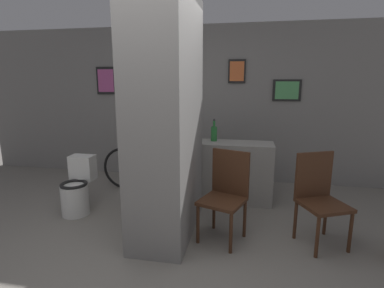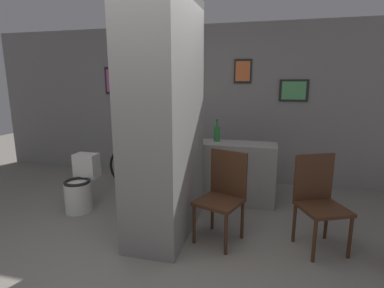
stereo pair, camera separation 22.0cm
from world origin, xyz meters
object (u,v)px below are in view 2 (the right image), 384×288
(toilet, at_px, (81,187))
(bottle_tall, at_px, (217,133))
(bicycle, at_px, (155,168))
(chair_by_doorway, at_px, (319,198))
(chair_near_pillar, at_px, (223,192))

(toilet, xyz_separation_m, bottle_tall, (1.68, 0.85, 0.66))
(bottle_tall, bearing_deg, bicycle, 175.02)
(toilet, bearing_deg, bicycle, 53.37)
(toilet, xyz_separation_m, bicycle, (0.70, 0.94, 0.04))
(bottle_tall, bearing_deg, chair_by_doorway, -39.77)
(toilet, height_order, chair_by_doorway, chair_by_doorway)
(chair_by_doorway, xyz_separation_m, bottle_tall, (-1.24, 1.03, 0.44))
(bicycle, bearing_deg, toilet, -126.63)
(bicycle, height_order, bottle_tall, bottle_tall)
(chair_by_doorway, height_order, bottle_tall, bottle_tall)
(toilet, xyz_separation_m, chair_near_pillar, (1.95, -0.27, 0.21))
(bottle_tall, bearing_deg, chair_near_pillar, -76.57)
(chair_by_doorway, bearing_deg, toilet, 151.87)
(chair_by_doorway, height_order, bicycle, chair_by_doorway)
(chair_near_pillar, bearing_deg, bottle_tall, 123.27)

